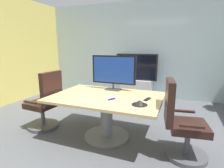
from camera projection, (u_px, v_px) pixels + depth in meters
The scene contains 10 objects.
ground_plane at pixel (105, 135), 3.10m from camera, with size 7.26×7.26×0.00m, color #515459.
wall_back_glass_partition at pixel (142, 50), 5.38m from camera, with size 6.26×0.10×2.83m, color #9EB2B7.
conference_table at pixel (107, 107), 2.96m from camera, with size 1.78×1.22×0.72m.
office_chair_left at pixel (46, 105), 3.29m from camera, with size 0.61×0.59×1.09m.
office_chair_right at pixel (181, 126), 2.43m from camera, with size 0.63×0.61×1.09m.
tv_monitor at pixel (114, 71), 3.26m from camera, with size 0.84×0.18×0.64m.
wall_display_unit at pixel (136, 83), 5.28m from camera, with size 1.20×0.36×1.31m.
conference_phone at pixel (140, 103), 2.47m from camera, with size 0.22×0.22×0.07m.
remote_control at pixel (147, 99), 2.71m from camera, with size 0.05×0.17×0.02m, color black.
whiteboard_marker at pixel (112, 99), 2.71m from camera, with size 0.13×0.02×0.02m, color #1919A5.
Camera 1 is at (1.15, -2.61, 1.53)m, focal length 28.57 mm.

